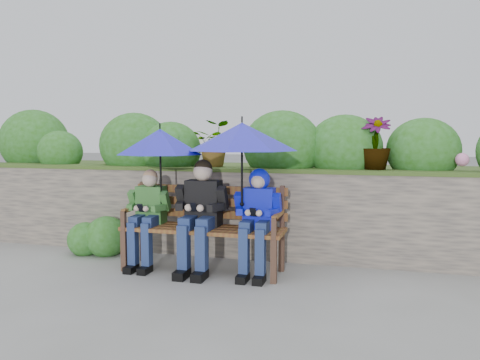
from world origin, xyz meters
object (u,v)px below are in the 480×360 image
(boy_left, at_px, (148,212))
(umbrella_right, at_px, (242,137))
(park_bench, at_px, (205,222))
(boy_middle, at_px, (200,210))
(boy_right, at_px, (257,212))
(umbrella_left, at_px, (160,142))

(boy_left, relative_size, umbrella_right, 0.94)
(park_bench, height_order, boy_middle, boy_middle)
(boy_right, xyz_separation_m, umbrella_left, (-1.05, 0.02, 0.69))
(boy_left, bearing_deg, umbrella_left, 11.23)
(boy_left, xyz_separation_m, umbrella_right, (1.04, -0.02, 0.80))
(park_bench, relative_size, umbrella_right, 1.53)
(park_bench, bearing_deg, umbrella_left, -175.03)
(boy_left, xyz_separation_m, boy_right, (1.20, 0.01, 0.05))
(boy_left, height_order, umbrella_right, umbrella_right)
(park_bench, distance_m, boy_middle, 0.16)
(park_bench, bearing_deg, boy_left, -173.55)
(boy_left, height_order, umbrella_left, umbrella_left)
(boy_middle, distance_m, umbrella_left, 0.83)
(boy_right, bearing_deg, umbrella_left, 178.92)
(boy_left, height_order, boy_middle, boy_middle)
(umbrella_right, bearing_deg, park_bench, 168.11)
(park_bench, xyz_separation_m, umbrella_left, (-0.48, -0.04, 0.83))
(park_bench, bearing_deg, umbrella_right, -11.89)
(park_bench, distance_m, boy_left, 0.63)
(umbrella_right, bearing_deg, umbrella_left, 176.99)
(park_bench, relative_size, boy_left, 1.62)
(boy_left, relative_size, boy_middle, 0.90)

